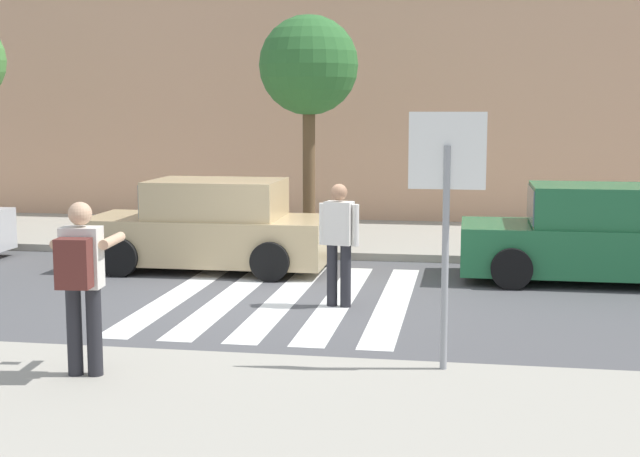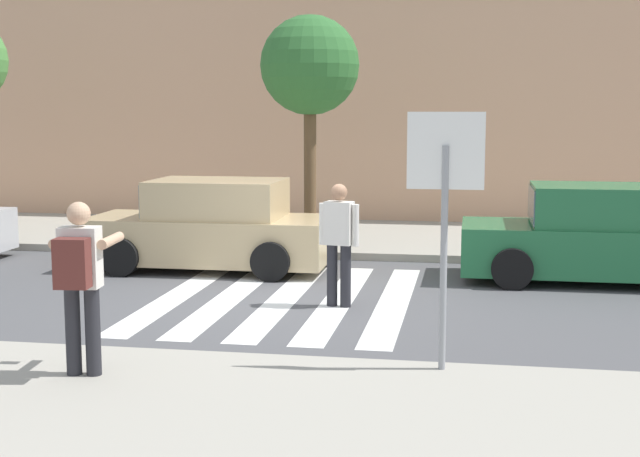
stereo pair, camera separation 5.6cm
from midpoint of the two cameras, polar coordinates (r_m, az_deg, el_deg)
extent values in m
plane|color=#4C4C4F|center=(12.86, -2.37, -4.68)|extent=(120.00, 120.00, 0.00)
cube|color=#9E998C|center=(18.66, 1.51, -0.56)|extent=(60.00, 4.80, 0.14)
cube|color=tan|center=(22.83, 3.16, 8.83)|extent=(56.00, 4.00, 6.40)
cube|color=silver|center=(13.47, -8.87, -4.18)|extent=(0.44, 5.20, 0.01)
cube|color=silver|center=(13.23, -5.58, -4.34)|extent=(0.44, 5.20, 0.01)
cube|color=silver|center=(13.05, -2.18, -4.48)|extent=(0.44, 5.20, 0.01)
cube|color=silver|center=(12.91, 1.31, -4.61)|extent=(0.44, 5.20, 0.01)
cube|color=silver|center=(12.82, 4.86, -4.72)|extent=(0.44, 5.20, 0.01)
cylinder|color=gray|center=(8.96, 8.10, -1.96)|extent=(0.07, 0.07, 2.26)
cube|color=white|center=(8.86, 8.24, 4.95)|extent=(0.76, 0.03, 0.76)
cube|color=red|center=(8.88, 8.24, 4.95)|extent=(0.66, 0.02, 0.66)
cylinder|color=#232328|center=(9.16, -15.36, -6.35)|extent=(0.15, 0.15, 0.88)
cylinder|color=#232328|center=(9.09, -14.16, -6.41)|extent=(0.15, 0.15, 0.88)
cube|color=silver|center=(8.98, -14.92, -1.79)|extent=(0.40, 0.28, 0.60)
sphere|color=tan|center=(8.92, -15.02, 0.93)|extent=(0.23, 0.23, 0.23)
cylinder|color=tan|center=(9.24, -15.91, -0.71)|extent=(0.16, 0.59, 0.10)
cylinder|color=tan|center=(9.09, -13.07, -0.76)|extent=(0.16, 0.59, 0.10)
cube|color=black|center=(9.33, -14.16, -0.39)|extent=(0.15, 0.11, 0.10)
cube|color=#5B2823|center=(8.77, -15.41, -2.17)|extent=(0.34, 0.23, 0.48)
cylinder|color=#232328|center=(12.47, 0.91, -3.00)|extent=(0.15, 0.15, 0.88)
cylinder|color=#232328|center=(12.41, 1.78, -3.06)|extent=(0.15, 0.15, 0.88)
cube|color=silver|center=(12.32, 1.36, 0.35)|extent=(0.42, 0.31, 0.60)
sphere|color=#A37556|center=(12.28, 1.36, 2.34)|extent=(0.23, 0.23, 0.23)
cylinder|color=silver|center=(12.41, 0.31, 0.31)|extent=(0.10, 0.10, 0.58)
cylinder|color=silver|center=(12.25, 2.41, 0.21)|extent=(0.10, 0.10, 0.58)
cube|color=tan|center=(15.39, -6.98, -0.67)|extent=(4.10, 1.70, 0.76)
cube|color=tan|center=(15.26, -6.48, 1.92)|extent=(2.20, 1.56, 0.64)
cube|color=slate|center=(15.59, -10.26, 1.97)|extent=(0.10, 1.50, 0.54)
cube|color=slate|center=(15.02, -2.92, 1.87)|extent=(0.10, 1.50, 0.51)
cylinder|color=black|center=(15.05, -12.54, -1.79)|extent=(0.64, 0.22, 0.64)
cylinder|color=black|center=(16.62, -10.32, -0.84)|extent=(0.64, 0.22, 0.64)
cylinder|color=black|center=(14.29, -3.06, -2.12)|extent=(0.64, 0.22, 0.64)
cylinder|color=black|center=(15.93, -1.70, -1.09)|extent=(0.64, 0.22, 0.64)
cube|color=#236B3D|center=(14.87, 17.09, -1.25)|extent=(4.10, 1.70, 0.76)
cube|color=#236B3D|center=(14.80, 17.78, 1.42)|extent=(2.20, 1.56, 0.64)
cube|color=slate|center=(14.69, 13.64, 1.52)|extent=(0.10, 1.50, 0.54)
cylinder|color=black|center=(13.95, 12.31, -2.53)|extent=(0.64, 0.22, 0.64)
cylinder|color=black|center=(15.63, 12.05, -1.43)|extent=(0.64, 0.22, 0.64)
cylinder|color=brown|center=(17.15, -0.54, 3.75)|extent=(0.24, 0.24, 2.86)
sphere|color=#2D662D|center=(17.13, -0.55, 10.42)|extent=(1.89, 1.89, 1.89)
camera|label=1|loc=(0.03, -89.87, 0.02)|focal=50.00mm
camera|label=2|loc=(0.03, 90.13, -0.02)|focal=50.00mm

